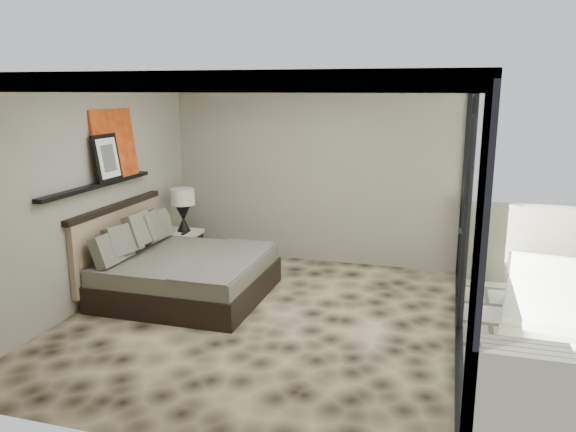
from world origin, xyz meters
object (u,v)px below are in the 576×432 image
(table_lamp, at_px, (183,204))
(lounger, at_px, (541,310))
(nightstand, at_px, (181,246))
(bed, at_px, (180,271))

(table_lamp, height_order, lounger, table_lamp)
(nightstand, xyz_separation_m, lounger, (5.07, -0.99, -0.08))
(nightstand, relative_size, table_lamp, 0.85)
(table_lamp, relative_size, lounger, 0.38)
(bed, bearing_deg, nightstand, 116.80)
(nightstand, height_order, lounger, lounger)
(lounger, bearing_deg, nightstand, 176.11)
(bed, height_order, table_lamp, table_lamp)
(bed, xyz_separation_m, lounger, (4.44, 0.25, -0.13))
(bed, bearing_deg, table_lamp, 114.34)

